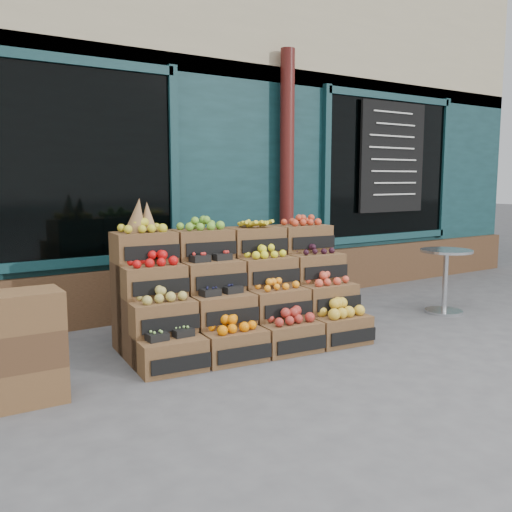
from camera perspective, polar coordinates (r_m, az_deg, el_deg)
ground at (r=5.28m, az=6.18°, el=-9.88°), size 60.00×60.00×0.00m
shop_facade at (r=9.54m, az=-14.40°, el=12.35°), size 12.00×6.24×4.80m
crate_display at (r=5.53m, az=-1.74°, el=-4.28°), size 2.38×1.36×1.42m
spare_crates at (r=4.41m, az=-22.24°, el=-8.48°), size 0.55×0.39×0.81m
bistro_table at (r=7.13m, az=18.41°, el=-1.67°), size 0.60×0.60×0.76m
shopkeeper at (r=6.70m, az=-20.63°, el=2.70°), size 0.80×0.54×2.12m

